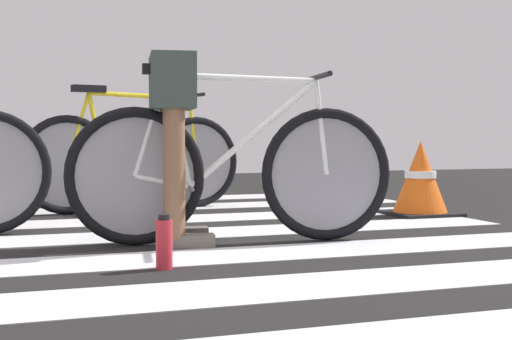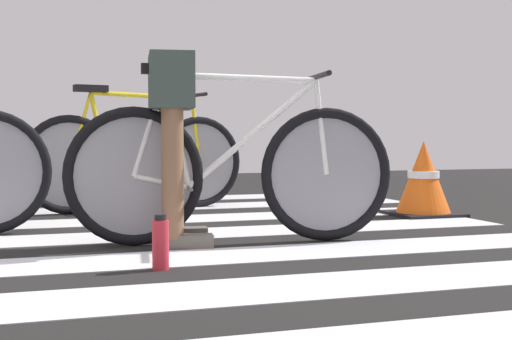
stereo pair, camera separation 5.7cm
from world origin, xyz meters
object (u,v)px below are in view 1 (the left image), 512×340
object	(u,v)px
bicycle_1_of_4	(232,170)
traffic_cone	(420,180)
cyclist_1_of_4	(173,122)
water_bottle	(164,243)
bicycle_3_of_4	(135,160)

from	to	relation	value
bicycle_1_of_4	traffic_cone	size ratio (longest dim) A/B	3.26
cyclist_1_of_4	water_bottle	bearing A→B (deg)	-97.32
water_bottle	traffic_cone	world-z (taller)	traffic_cone
bicycle_1_of_4	water_bottle	distance (m)	0.83
water_bottle	bicycle_1_of_4	bearing A→B (deg)	51.45
bicycle_3_of_4	water_bottle	bearing A→B (deg)	-107.40
traffic_cone	water_bottle	bearing A→B (deg)	-145.98
cyclist_1_of_4	bicycle_3_of_4	bearing A→B (deg)	95.58
bicycle_1_of_4	cyclist_1_of_4	world-z (taller)	cyclist_1_of_4
cyclist_1_of_4	bicycle_3_of_4	world-z (taller)	cyclist_1_of_4
bicycle_1_of_4	cyclist_1_of_4	bearing A→B (deg)	-180.00
bicycle_3_of_4	traffic_cone	world-z (taller)	bicycle_3_of_4
bicycle_1_of_4	water_bottle	world-z (taller)	bicycle_1_of_4
bicycle_3_of_4	traffic_cone	xyz separation A→B (m)	(1.88, -0.95, -0.13)
cyclist_1_of_4	traffic_cone	xyz separation A→B (m)	(1.96, 0.79, -0.38)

